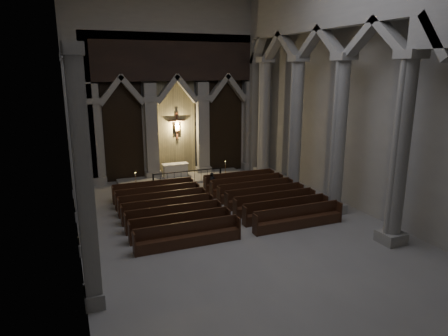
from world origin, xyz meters
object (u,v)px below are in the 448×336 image
Objects in this scene: pews at (219,205)px; candle_stand_left at (136,187)px; altar at (175,170)px; candle_stand_right at (225,175)px; altar_rail at (188,175)px; worshipper at (212,182)px.

candle_stand_left is at bearing 123.92° from pews.
altar is 1.42× the size of candle_stand_left.
candle_stand_right is at bearing 3.34° from candle_stand_left.
altar_rail is 3.48× the size of candle_stand_right.
candle_stand_left is at bearing -145.68° from altar.
pews is (0.39, -7.14, -0.26)m from altar.
altar_rail is 5.52m from pews.
worshipper is at bearing -66.65° from altar_rail.
pews is (3.41, -5.08, 0.00)m from candle_stand_left.
candle_stand_right reaches higher than altar_rail.
candle_stand_right is (6.00, 0.35, 0.03)m from candle_stand_left.
candle_stand_right is at bearing -29.91° from altar.
altar_rail is 2.30m from worshipper.
candle_stand_left reaches higher than pews.
altar is at bearing 34.32° from candle_stand_left.
candle_stand_left is 6.12m from pews.
altar is 0.17× the size of pews.
pews is at bearing -123.81° from worshipper.
altar is 0.38× the size of altar_rail.
altar reaches higher than pews.
altar is 1.68m from altar_rail.
altar is 3.96m from worshipper.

